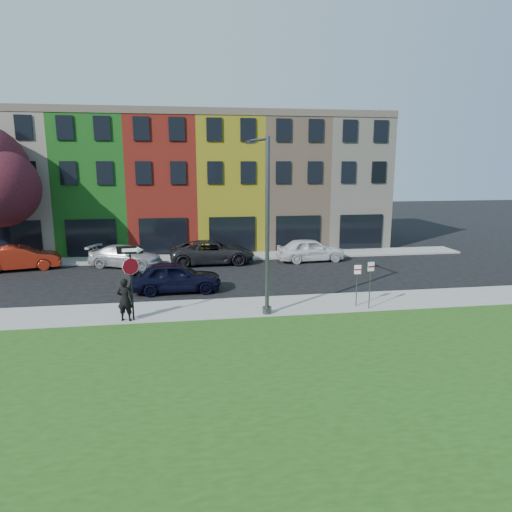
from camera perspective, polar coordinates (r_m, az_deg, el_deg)
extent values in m
plane|color=black|center=(18.65, 2.27, -9.38)|extent=(120.00, 120.00, 0.00)
cube|color=gray|center=(21.82, 5.93, -6.12)|extent=(40.00, 3.00, 0.12)
cube|color=gray|center=(32.76, -7.98, -0.21)|extent=(40.00, 2.40, 0.12)
cube|color=beige|center=(40.04, -25.97, 8.00)|extent=(5.00, 10.00, 10.00)
cube|color=green|center=(38.89, -18.84, 8.47)|extent=(5.00, 10.00, 10.00)
cube|color=#B62A1E|center=(38.36, -11.38, 8.82)|extent=(5.00, 10.00, 10.00)
cube|color=yellow|center=(38.48, -3.83, 9.02)|extent=(5.00, 10.00, 10.00)
cube|color=#997C63|center=(39.24, 3.55, 9.07)|extent=(5.00, 10.00, 10.00)
cube|color=#B8AE9C|center=(40.60, 10.55, 8.98)|extent=(5.00, 10.00, 10.00)
cube|color=black|center=(33.64, -7.23, 2.61)|extent=(30.00, 0.12, 2.60)
cylinder|color=black|center=(19.76, -15.27, -3.45)|extent=(0.08, 0.08, 3.13)
cylinder|color=white|center=(19.56, -15.40, -1.25)|extent=(0.75, 0.12, 0.76)
cylinder|color=maroon|center=(19.53, -15.40, -1.27)|extent=(0.71, 0.10, 0.72)
cube|color=black|center=(19.42, -15.50, 0.73)|extent=(1.05, 0.16, 0.34)
cube|color=white|center=(19.39, -15.51, 0.71)|extent=(0.66, 0.10, 0.14)
imported|color=black|center=(19.97, -16.06, -5.26)|extent=(0.87, 0.74, 1.84)
imported|color=black|center=(24.30, -10.00, -2.59)|extent=(2.01, 4.75, 1.60)
imported|color=maroon|center=(32.47, -27.33, -0.22)|extent=(3.69, 5.41, 1.55)
imported|color=#A2A3A7|center=(30.94, -15.98, -0.03)|extent=(5.04, 6.08, 1.40)
imported|color=black|center=(30.84, -5.49, 0.50)|extent=(2.89, 5.80, 1.58)
imported|color=white|center=(31.72, 6.84, 0.79)|extent=(2.57, 4.95, 1.59)
cylinder|color=#45484A|center=(19.49, 1.43, 3.50)|extent=(0.18, 0.18, 7.62)
cylinder|color=#45484A|center=(20.32, 1.38, -6.78)|extent=(0.40, 0.40, 0.30)
cylinder|color=#45484A|center=(20.25, 0.38, 14.32)|extent=(0.54, 1.98, 0.12)
cube|color=#45484A|center=(21.28, -0.73, 14.05)|extent=(0.36, 0.59, 0.16)
cylinder|color=#45484A|center=(21.37, 14.05, -3.43)|extent=(0.05, 0.05, 2.29)
cube|color=white|center=(21.15, 14.19, -1.29)|extent=(0.32, 0.07, 0.42)
cube|color=maroon|center=(21.14, 14.21, -1.30)|extent=(0.32, 0.06, 0.06)
cylinder|color=#45484A|center=(21.62, 12.49, -3.54)|extent=(0.05, 0.05, 2.03)
cube|color=white|center=(21.42, 12.60, -1.67)|extent=(0.32, 0.04, 0.42)
cube|color=maroon|center=(21.40, 12.62, -1.68)|extent=(0.32, 0.03, 0.06)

